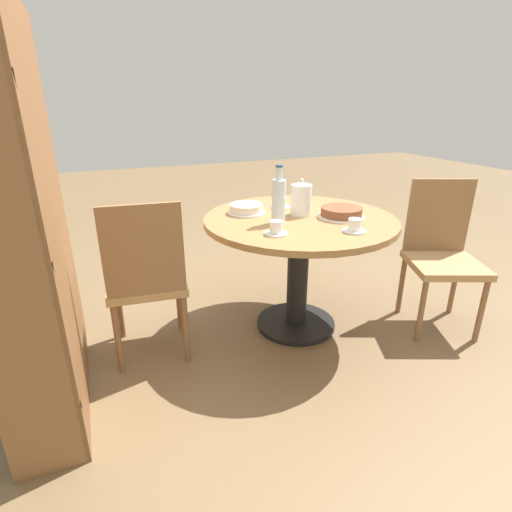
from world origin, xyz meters
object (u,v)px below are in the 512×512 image
(coffee_pot, at_px, (301,199))
(cup_c, at_px, (281,203))
(chair_a, at_px, (146,277))
(bookshelf, at_px, (29,230))
(cake_second, at_px, (246,209))
(cup_a, at_px, (355,226))
(cake_main, at_px, (341,213))
(water_bottle, at_px, (279,200))
(cup_b, at_px, (276,229))
(chair_b, at_px, (442,252))
(cup_d, at_px, (303,201))

(coffee_pot, relative_size, cup_c, 1.78)
(chair_a, distance_m, bookshelf, 0.63)
(cake_second, relative_size, cup_a, 1.86)
(chair_a, relative_size, cake_main, 3.44)
(water_bottle, bearing_deg, cake_second, 17.64)
(bookshelf, distance_m, cup_a, 1.56)
(cake_main, bearing_deg, cup_c, 33.70)
(cup_a, xyz_separation_m, cup_b, (0.12, 0.40, 0.00))
(bookshelf, relative_size, cup_b, 14.17)
(bookshelf, bearing_deg, cake_main, 89.90)
(chair_a, relative_size, chair_b, 1.00)
(chair_a, relative_size, cup_d, 7.44)
(cake_second, bearing_deg, chair_b, -113.80)
(bookshelf, bearing_deg, chair_a, 105.33)
(coffee_pot, relative_size, cup_d, 1.78)
(bookshelf, bearing_deg, cup_b, 83.14)
(cup_b, distance_m, cup_c, 0.54)
(cup_c, bearing_deg, cup_d, -93.43)
(cup_b, xyz_separation_m, cup_c, (0.48, -0.26, 0.00))
(cake_second, height_order, cup_c, cup_c)
(water_bottle, height_order, cake_main, water_bottle)
(bookshelf, xyz_separation_m, coffee_pot, (0.14, -1.43, -0.02))
(coffee_pot, xyz_separation_m, cup_b, (-0.27, 0.29, -0.07))
(chair_a, xyz_separation_m, cup_b, (-0.27, -0.65, 0.28))
(cup_d, bearing_deg, coffee_pot, 147.90)
(cup_a, bearing_deg, bookshelf, 80.42)
(bookshelf, height_order, cake_second, bookshelf)
(coffee_pot, bearing_deg, cake_main, -125.75)
(chair_b, xyz_separation_m, cake_second, (0.50, 1.13, 0.28))
(coffee_pot, height_order, cake_second, coffee_pot)
(coffee_pot, height_order, cup_b, coffee_pot)
(bookshelf, bearing_deg, coffee_pot, 95.55)
(bookshelf, distance_m, cake_main, 1.63)
(cup_c, xyz_separation_m, cup_d, (-0.01, -0.16, 0.00))
(cake_main, bearing_deg, cake_second, 57.92)
(cup_b, height_order, cup_c, same)
(cake_main, distance_m, cup_c, 0.41)
(chair_a, distance_m, water_bottle, 0.84)
(cake_second, xyz_separation_m, cup_b, (-0.44, 0.01, 0.00))
(bookshelf, bearing_deg, chair_b, 85.01)
(water_bottle, relative_size, cup_a, 2.62)
(chair_a, height_order, chair_b, same)
(cake_main, relative_size, cake_second, 1.16)
(water_bottle, distance_m, cup_d, 0.46)
(coffee_pot, bearing_deg, cake_second, 60.59)
(water_bottle, height_order, cup_c, water_bottle)
(cup_b, bearing_deg, cake_second, -0.74)
(chair_a, xyz_separation_m, cup_a, (-0.39, -1.05, 0.28))
(cup_c, bearing_deg, cup_a, -166.86)
(water_bottle, xyz_separation_m, cup_a, (-0.29, -0.31, -0.10))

